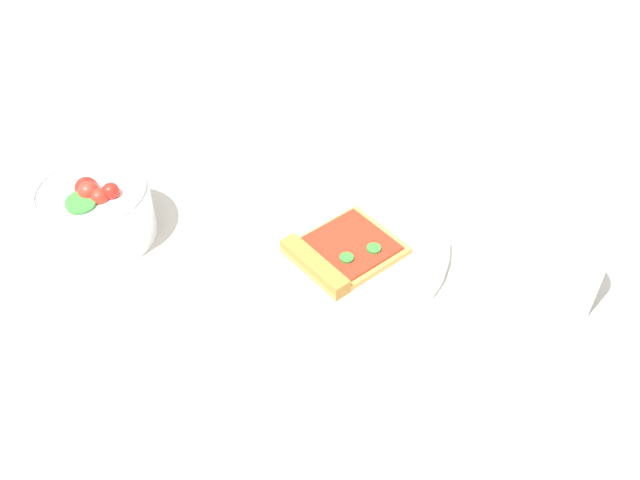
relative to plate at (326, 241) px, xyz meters
name	(u,v)px	position (x,y,z in m)	size (l,w,h in m)	color
ground_plane	(321,261)	(0.02, -0.02, -0.01)	(2.40, 2.40, 0.00)	beige
plate	(326,241)	(0.00, 0.00, 0.00)	(0.28, 0.28, 0.01)	white
pizza_slice_main	(339,253)	(0.04, -0.01, 0.01)	(0.11, 0.12, 0.02)	gold
salad_bowl	(94,211)	(-0.15, -0.22, 0.03)	(0.13, 0.13, 0.08)	white
soda_glass	(567,271)	(0.20, 0.16, 0.04)	(0.07, 0.07, 0.10)	silver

